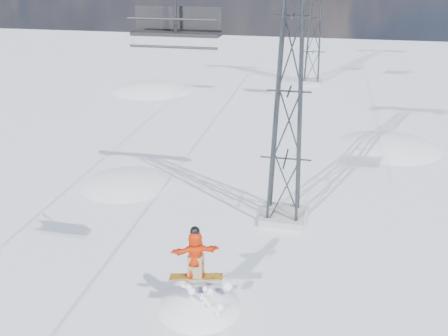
# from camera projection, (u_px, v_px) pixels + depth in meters

# --- Properties ---
(snow_terrain) EXTENTS (39.00, 37.00, 22.00)m
(snow_terrain) POSITION_uv_depth(u_px,v_px,m) (221.00, 240.00, 37.76)
(snow_terrain) COLOR white
(snow_terrain) RESTS_ON ground
(lift_tower_near) EXTENTS (5.20, 1.80, 11.43)m
(lift_tower_near) POSITION_uv_depth(u_px,v_px,m) (289.00, 92.00, 18.90)
(lift_tower_near) COLOR #999999
(lift_tower_near) RESTS_ON ground
(lift_tower_far) EXTENTS (5.20, 1.80, 11.43)m
(lift_tower_far) POSITION_uv_depth(u_px,v_px,m) (315.00, 19.00, 41.43)
(lift_tower_far) COLOR #999999
(lift_tower_far) RESTS_ON ground
(lift_chair_near) EXTENTS (2.11, 0.61, 2.62)m
(lift_chair_near) POSITION_uv_depth(u_px,v_px,m) (176.00, 24.00, 11.71)
(lift_chair_near) COLOR black
(lift_chair_near) RESTS_ON ground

